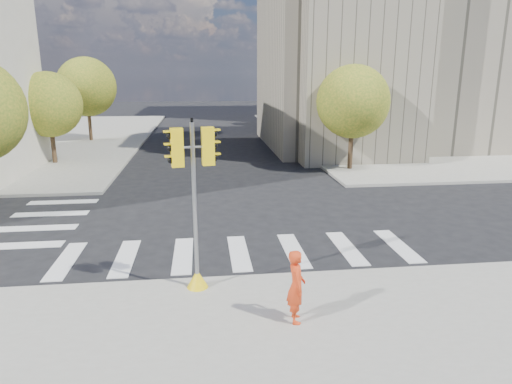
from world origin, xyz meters
TOP-DOWN VIEW (x-y plane):
  - ground at (0.00, 0.00)m, footprint 160.00×160.00m
  - sidewalk_far_right at (20.00, 26.00)m, footprint 28.00×40.00m
  - civic_building at (15.59, 19.12)m, footprint 26.00×16.00m
  - tree_lw_mid at (-10.50, 14.00)m, footprint 4.00×4.00m
  - tree_lw_far at (-10.50, 24.00)m, footprint 4.80×4.80m
  - tree_re_near at (7.50, 10.00)m, footprint 4.20×4.20m
  - tree_re_mid at (7.50, 22.00)m, footprint 4.60×4.60m
  - tree_re_far at (7.50, 34.00)m, footprint 4.00×4.00m
  - lamp_near at (8.00, 14.00)m, footprint 0.35×0.18m
  - lamp_far at (8.00, 28.00)m, footprint 0.35×0.18m
  - traffic_signal at (-1.42, -4.60)m, footprint 1.08×0.56m
  - photographer at (0.83, -6.56)m, footprint 0.45×0.65m

SIDE VIEW (x-z plane):
  - ground at x=0.00m, z-range 0.00..0.00m
  - sidewalk_far_right at x=20.00m, z-range 0.00..0.15m
  - photographer at x=0.83m, z-range 0.15..1.87m
  - traffic_signal at x=-1.42m, z-range -0.19..4.27m
  - tree_lw_mid at x=-10.50m, z-range 0.88..6.65m
  - tree_re_far at x=7.50m, z-range 0.93..6.80m
  - tree_re_near at x=7.50m, z-range 0.97..7.13m
  - tree_re_mid at x=7.50m, z-range 1.02..7.68m
  - tree_lw_far at x=-10.50m, z-range 1.07..8.01m
  - lamp_near at x=8.00m, z-range 0.52..8.63m
  - lamp_far at x=8.00m, z-range 0.52..8.63m
  - civic_building at x=15.59m, z-range -2.43..16.96m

